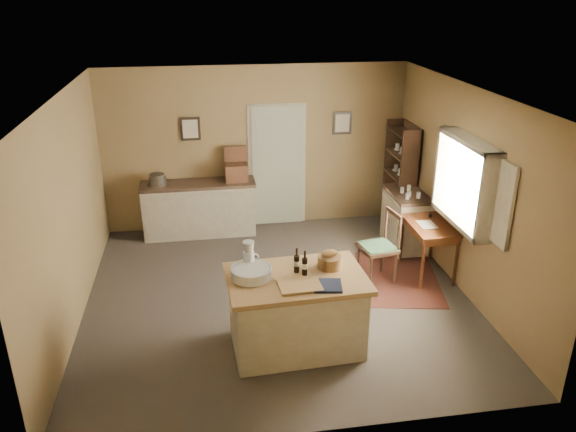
% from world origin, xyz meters
% --- Properties ---
extents(ground, '(5.00, 5.00, 0.00)m').
position_xyz_m(ground, '(0.00, 0.00, 0.00)').
color(ground, '#52493E').
rests_on(ground, ground).
extents(wall_back, '(5.00, 0.10, 2.70)m').
position_xyz_m(wall_back, '(0.00, 2.50, 1.35)').
color(wall_back, olive).
rests_on(wall_back, ground).
extents(wall_front, '(5.00, 0.10, 2.70)m').
position_xyz_m(wall_front, '(0.00, -2.50, 1.35)').
color(wall_front, olive).
rests_on(wall_front, ground).
extents(wall_left, '(0.10, 5.00, 2.70)m').
position_xyz_m(wall_left, '(-2.50, 0.00, 1.35)').
color(wall_left, olive).
rests_on(wall_left, ground).
extents(wall_right, '(0.10, 5.00, 2.70)m').
position_xyz_m(wall_right, '(2.50, 0.00, 1.35)').
color(wall_right, olive).
rests_on(wall_right, ground).
extents(ceiling, '(5.00, 5.00, 0.00)m').
position_xyz_m(ceiling, '(0.00, 0.00, 2.70)').
color(ceiling, silver).
rests_on(ceiling, wall_back).
extents(door, '(0.97, 0.06, 2.11)m').
position_xyz_m(door, '(0.35, 2.47, 1.05)').
color(door, '#B4BBA0').
rests_on(door, ground).
extents(framed_prints, '(2.82, 0.02, 0.38)m').
position_xyz_m(framed_prints, '(0.20, 2.48, 1.72)').
color(framed_prints, black).
rests_on(framed_prints, ground).
extents(window, '(0.25, 1.99, 1.12)m').
position_xyz_m(window, '(2.42, -0.20, 1.55)').
color(window, beige).
rests_on(window, ground).
extents(work_island, '(1.57, 1.07, 1.20)m').
position_xyz_m(work_island, '(0.04, -1.14, 0.48)').
color(work_island, beige).
rests_on(work_island, ground).
extents(sideboard, '(1.84, 0.53, 1.18)m').
position_xyz_m(sideboard, '(-0.98, 2.20, 0.48)').
color(sideboard, beige).
rests_on(sideboard, ground).
extents(rug, '(1.38, 1.78, 0.01)m').
position_xyz_m(rug, '(1.75, 0.20, 0.00)').
color(rug, '#4C2517').
rests_on(rug, ground).
extents(writing_desk, '(0.56, 0.91, 0.82)m').
position_xyz_m(writing_desk, '(2.20, 0.30, 0.67)').
color(writing_desk, '#37190B').
rests_on(writing_desk, ground).
extents(desk_chair, '(0.54, 0.54, 1.00)m').
position_xyz_m(desk_chair, '(1.43, 0.21, 0.50)').
color(desk_chair, '#301E14').
rests_on(desk_chair, ground).
extents(right_cabinet, '(0.53, 0.94, 0.99)m').
position_xyz_m(right_cabinet, '(2.20, 1.23, 0.46)').
color(right_cabinet, beige).
rests_on(right_cabinet, ground).
extents(shelving_unit, '(0.31, 0.81, 1.81)m').
position_xyz_m(shelving_unit, '(2.35, 1.89, 0.90)').
color(shelving_unit, '#301E14').
rests_on(shelving_unit, ground).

